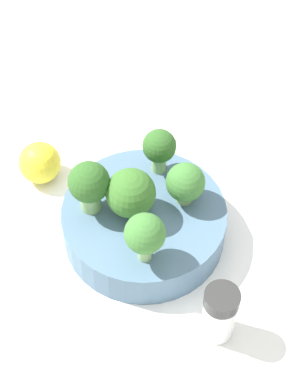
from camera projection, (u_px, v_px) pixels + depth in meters
The scene contains 12 objects.
ground_plane at pixel (144, 235), 0.65m from camera, with size 3.00×3.00×0.00m, color white.
bowl at pixel (144, 223), 0.63m from camera, with size 0.16×0.16×0.04m, color slate.
broccoli_floret_0 at pixel (159, 148), 0.63m from camera, with size 0.03×0.03×0.05m.
broccoli_floret_1 at pixel (185, 183), 0.61m from camera, with size 0.04×0.04×0.05m.
broccoli_floret_2 at pixel (131, 193), 0.60m from camera, with size 0.05×0.05×0.05m.
broccoli_floret_3 at pixel (89, 185), 0.60m from camera, with size 0.04×0.04×0.06m.
broccoli_floret_4 at pixel (145, 235), 0.56m from camera, with size 0.04×0.04×0.06m.
pepper_shaker at pixel (219, 313), 0.56m from camera, with size 0.03×0.03×0.06m.
lemon_wedge at pixel (43, 160), 0.68m from camera, with size 0.05×0.05×0.05m, color yellow.
almond_crumb_0 at pixel (161, 140), 0.73m from camera, with size 0.01×0.00×0.01m, color #AD7F4C.
almond_crumb_1 at pixel (168, 152), 0.72m from camera, with size 0.01×0.01×0.01m, color tan.
almond_crumb_3 at pixel (96, 171), 0.70m from camera, with size 0.01×0.01×0.01m, color #AD7F4C.
Camera 1 is at (-0.21, 0.31, 0.53)m, focal length 60.00 mm.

